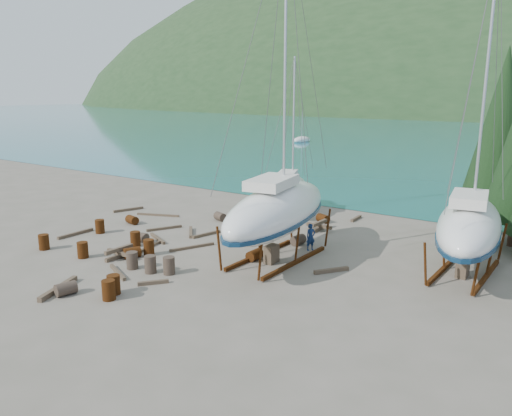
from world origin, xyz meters
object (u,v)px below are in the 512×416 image
Objects in this scene: large_sailboat_far at (469,225)px; worker at (311,237)px; large_sailboat_near at (277,209)px; small_sailboat_shore at (290,189)px.

worker is (-8.10, -1.05, -1.75)m from large_sailboat_far.
large_sailboat_near is 10.84m from small_sailboat_shore.
small_sailboat_shore is (-13.80, 5.86, -0.67)m from large_sailboat_far.
large_sailboat_far is at bearing 11.50° from large_sailboat_near.
small_sailboat_shore is at bearing 107.16° from large_sailboat_near.
large_sailboat_far is at bearing -45.88° from small_sailboat_shore.
small_sailboat_shore reaches higher than worker.
large_sailboat_far is at bearing -52.37° from worker.
large_sailboat_near is 11.25× the size of worker.
small_sailboat_shore is 9.04m from worker.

